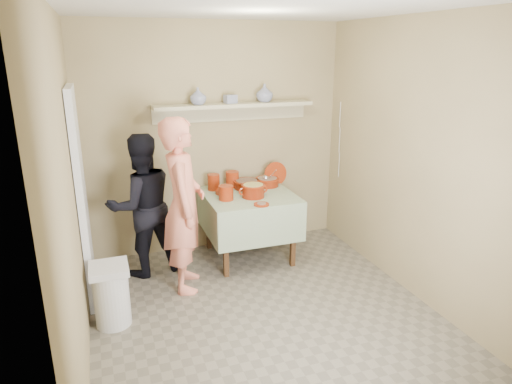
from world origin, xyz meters
name	(u,v)px	position (x,y,z in m)	size (l,w,h in m)	color
ground	(268,319)	(0.00, 0.00, 0.00)	(3.50, 3.50, 0.00)	#6C6555
tile_panel	(82,198)	(-1.46, 0.95, 1.00)	(0.06, 0.70, 2.00)	silver
plate_stack_a	(214,182)	(-0.08, 1.55, 0.85)	(0.14, 0.14, 0.18)	maroon
plate_stack_b	(232,179)	(0.16, 1.60, 0.85)	(0.15, 0.15, 0.18)	maroon
bowl_stack	(226,193)	(-0.04, 1.16, 0.84)	(0.16, 0.16, 0.16)	maroon
empty_bowl	(223,192)	(-0.02, 1.37, 0.79)	(0.17, 0.17, 0.05)	maroon
propped_lid	(276,174)	(0.68, 1.56, 0.88)	(0.28, 0.28, 0.02)	maroon
vase_right	(265,93)	(0.56, 1.62, 1.82)	(0.19, 0.19, 0.20)	navy
vase_left	(198,96)	(-0.21, 1.60, 1.81)	(0.18, 0.18, 0.18)	navy
ceramic_box	(230,99)	(0.16, 1.62, 1.77)	(0.13, 0.09, 0.09)	navy
person_cook	(184,206)	(-0.56, 0.85, 0.86)	(0.63, 0.41, 1.71)	#EC8065
person_helper	(142,206)	(-0.91, 1.29, 0.75)	(0.73, 0.57, 1.50)	black
room_shell	(270,141)	(0.00, 0.00, 1.61)	(3.04, 3.54, 2.62)	#9D8B60
serving_table	(249,204)	(0.25, 1.28, 0.64)	(0.97, 0.97, 0.76)	#4C2D16
cazuela_meat_a	(246,184)	(0.29, 1.48, 0.82)	(0.30, 0.30, 0.10)	#62180B
cazuela_meat_b	(267,181)	(0.55, 1.49, 0.82)	(0.28, 0.28, 0.10)	#62180B
ladle	(266,178)	(0.52, 1.46, 0.87)	(0.08, 0.26, 0.19)	silver
cazuela_rice	(253,190)	(0.26, 1.15, 0.85)	(0.33, 0.25, 0.14)	#62180B
front_plate	(262,204)	(0.25, 0.87, 0.77)	(0.16, 0.16, 0.03)	maroon
wall_shelf	(234,107)	(0.20, 1.65, 1.67)	(1.80, 0.25, 0.21)	#B7AE88
trash_bin	(111,295)	(-1.29, 0.39, 0.28)	(0.32, 0.32, 0.56)	silver
electrical_cord	(340,140)	(1.47, 1.48, 1.25)	(0.01, 0.05, 0.90)	silver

